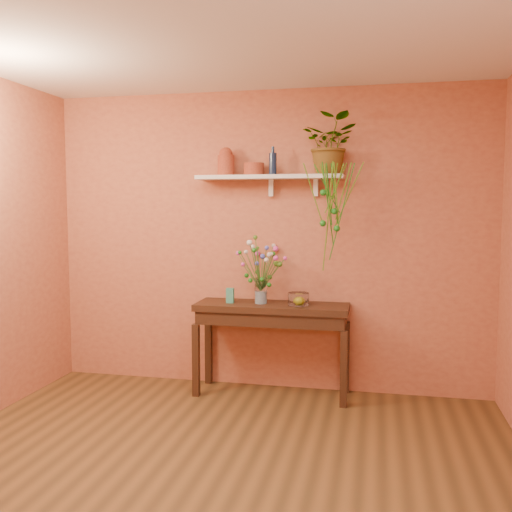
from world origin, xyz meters
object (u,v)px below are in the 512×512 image
Objects in this scene: bouquet at (262,260)px; glass_bowl at (298,300)px; sideboard at (272,317)px; terracotta_jug at (226,162)px; spider_plant at (331,144)px; blue_bottle at (273,163)px; glass_vase at (261,293)px.

bouquet reaches higher than glass_bowl.
terracotta_jug reaches higher than sideboard.
bouquet is at bearing -168.87° from spider_plant.
blue_bottle is 0.53m from spider_plant.
glass_bowl is at bearing -149.89° from spider_plant.
blue_bottle is 0.85m from bouquet.
bouquet is at bearing -135.19° from blue_bottle.
blue_bottle reaches higher than sideboard.
spider_plant is 2.26× the size of glass_vase.
terracotta_jug reaches higher than glass_bowl.
terracotta_jug is at bearing -179.83° from spider_plant.
blue_bottle is 1.35× the size of glass_bowl.
terracotta_jug is 0.94m from spider_plant.
blue_bottle is 0.48× the size of bouquet.
terracotta_jug is 0.43m from blue_bottle.
terracotta_jug is at bearing 162.76° from bouquet.
spider_plant is (0.50, 0.04, 0.15)m from blue_bottle.
glass_bowl is (0.34, -0.03, -0.05)m from glass_vase.
sideboard is 0.29m from glass_bowl.
terracotta_jug is 0.50× the size of bouquet.
spider_plant is (0.49, 0.12, 1.50)m from sideboard.
bouquet is at bearing -17.24° from terracotta_jug.
bouquet is at bearing 19.78° from glass_vase.
glass_vase is (0.34, -0.12, -1.15)m from terracotta_jug.
spider_plant reaches higher than glass_vase.
sideboard is 1.44m from terracotta_jug.
blue_bottle is at bearing -175.67° from spider_plant.
bouquet reaches higher than glass_vase.
sideboard is at bearing 174.60° from glass_bowl.
glass_vase is at bearing -18.50° from terracotta_jug.
bouquet is 2.79× the size of glass_bowl.
bouquet is (-0.58, -0.11, -1.00)m from spider_plant.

